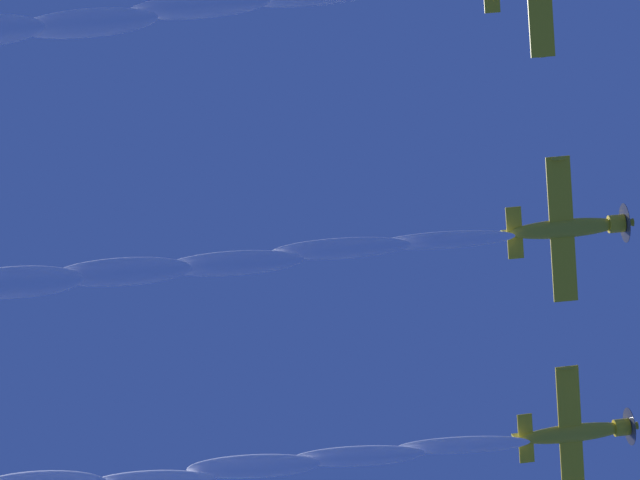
{
  "coord_description": "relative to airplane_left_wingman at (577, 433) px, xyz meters",
  "views": [
    {
      "loc": [
        -13.32,
        -18.73,
        1.4
      ],
      "look_at": [
        -19.83,
        -6.33,
        89.87
      ],
      "focal_mm": 80.65,
      "sensor_mm": 36.0,
      "label": 1
    }
  ],
  "objects": [
    {
      "name": "airplane_left_wingman",
      "position": [
        0.0,
        0.0,
        0.0
      ],
      "size": [
        8.17,
        9.02,
        2.77
      ],
      "color": "gold"
    },
    {
      "name": "airplane_right_wingman",
      "position": [
        5.35,
        -12.9,
        -2.04
      ],
      "size": [
        8.17,
        9.02,
        2.59
      ],
      "color": "gold"
    }
  ]
}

